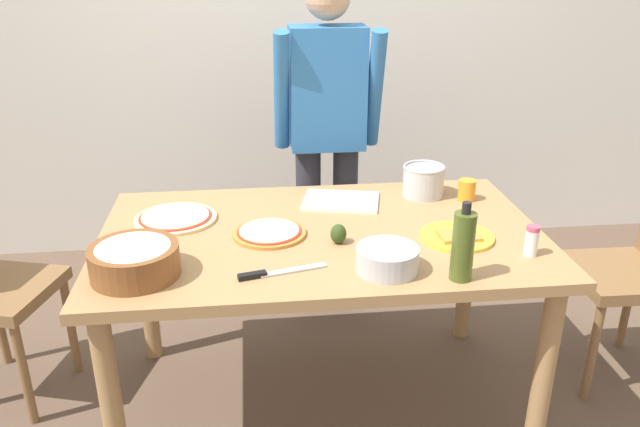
{
  "coord_description": "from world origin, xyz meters",
  "views": [
    {
      "loc": [
        -0.24,
        -2.08,
        1.71
      ],
      "look_at": [
        0.0,
        0.05,
        0.81
      ],
      "focal_mm": 35.42,
      "sensor_mm": 36.0,
      "label": 1
    }
  ],
  "objects_px": {
    "plate_with_slice": "(457,236)",
    "salt_shaker": "(532,241)",
    "pizza_raw_on_board": "(176,218)",
    "pizza_cooked_on_tray": "(269,232)",
    "steel_pot": "(423,180)",
    "cup_orange": "(467,190)",
    "person_cook": "(327,128)",
    "chef_knife": "(272,273)",
    "olive_oil_bottle": "(463,246)",
    "mixing_bowl_steel": "(387,259)",
    "avocado": "(338,234)",
    "cutting_board_white": "(341,201)",
    "dining_table": "(322,254)",
    "popcorn_bowl": "(134,258)"
  },
  "relations": [
    {
      "from": "dining_table",
      "to": "steel_pot",
      "type": "height_order",
      "value": "steel_pot"
    },
    {
      "from": "plate_with_slice",
      "to": "mixing_bowl_steel",
      "type": "height_order",
      "value": "mixing_bowl_steel"
    },
    {
      "from": "person_cook",
      "to": "chef_knife",
      "type": "bearing_deg",
      "value": -106.12
    },
    {
      "from": "salt_shaker",
      "to": "chef_knife",
      "type": "height_order",
      "value": "salt_shaker"
    },
    {
      "from": "pizza_raw_on_board",
      "to": "avocado",
      "type": "distance_m",
      "value": 0.64
    },
    {
      "from": "cutting_board_white",
      "to": "avocado",
      "type": "height_order",
      "value": "avocado"
    },
    {
      "from": "mixing_bowl_steel",
      "to": "olive_oil_bottle",
      "type": "distance_m",
      "value": 0.24
    },
    {
      "from": "cutting_board_white",
      "to": "dining_table",
      "type": "bearing_deg",
      "value": -112.09
    },
    {
      "from": "steel_pot",
      "to": "avocado",
      "type": "relative_size",
      "value": 2.48
    },
    {
      "from": "dining_table",
      "to": "cutting_board_white",
      "type": "height_order",
      "value": "cutting_board_white"
    },
    {
      "from": "chef_knife",
      "to": "avocado",
      "type": "height_order",
      "value": "avocado"
    },
    {
      "from": "steel_pot",
      "to": "cutting_board_white",
      "type": "distance_m",
      "value": 0.36
    },
    {
      "from": "mixing_bowl_steel",
      "to": "chef_knife",
      "type": "relative_size",
      "value": 0.7
    },
    {
      "from": "steel_pot",
      "to": "chef_knife",
      "type": "height_order",
      "value": "steel_pot"
    },
    {
      "from": "dining_table",
      "to": "popcorn_bowl",
      "type": "xyz_separation_m",
      "value": [
        -0.62,
        -0.27,
        0.15
      ]
    },
    {
      "from": "mixing_bowl_steel",
      "to": "salt_shaker",
      "type": "xyz_separation_m",
      "value": [
        0.5,
        0.05,
        0.01
      ]
    },
    {
      "from": "plate_with_slice",
      "to": "cup_orange",
      "type": "xyz_separation_m",
      "value": [
        0.15,
        0.36,
        0.03
      ]
    },
    {
      "from": "cup_orange",
      "to": "cutting_board_white",
      "type": "relative_size",
      "value": 0.28
    },
    {
      "from": "chef_knife",
      "to": "salt_shaker",
      "type": "bearing_deg",
      "value": 2.76
    },
    {
      "from": "olive_oil_bottle",
      "to": "chef_knife",
      "type": "bearing_deg",
      "value": 171.28
    },
    {
      "from": "dining_table",
      "to": "salt_shaker",
      "type": "distance_m",
      "value": 0.74
    },
    {
      "from": "pizza_raw_on_board",
      "to": "salt_shaker",
      "type": "height_order",
      "value": "salt_shaker"
    },
    {
      "from": "dining_table",
      "to": "pizza_raw_on_board",
      "type": "relative_size",
      "value": 5.16
    },
    {
      "from": "popcorn_bowl",
      "to": "steel_pot",
      "type": "distance_m",
      "value": 1.23
    },
    {
      "from": "person_cook",
      "to": "plate_with_slice",
      "type": "xyz_separation_m",
      "value": [
        0.36,
        -0.87,
        -0.17
      ]
    },
    {
      "from": "olive_oil_bottle",
      "to": "cup_orange",
      "type": "height_order",
      "value": "olive_oil_bottle"
    },
    {
      "from": "popcorn_bowl",
      "to": "salt_shaker",
      "type": "height_order",
      "value": "popcorn_bowl"
    },
    {
      "from": "chef_knife",
      "to": "steel_pot",
      "type": "bearing_deg",
      "value": 43.74
    },
    {
      "from": "steel_pot",
      "to": "pizza_cooked_on_tray",
      "type": "bearing_deg",
      "value": -153.59
    },
    {
      "from": "popcorn_bowl",
      "to": "chef_knife",
      "type": "bearing_deg",
      "value": -6.08
    },
    {
      "from": "pizza_raw_on_board",
      "to": "chef_knife",
      "type": "bearing_deg",
      "value": -54.27
    },
    {
      "from": "salt_shaker",
      "to": "plate_with_slice",
      "type": "bearing_deg",
      "value": 142.24
    },
    {
      "from": "plate_with_slice",
      "to": "salt_shaker",
      "type": "xyz_separation_m",
      "value": [
        0.2,
        -0.16,
        0.04
      ]
    },
    {
      "from": "pizza_raw_on_board",
      "to": "pizza_cooked_on_tray",
      "type": "distance_m",
      "value": 0.39
    },
    {
      "from": "dining_table",
      "to": "plate_with_slice",
      "type": "bearing_deg",
      "value": -13.55
    },
    {
      "from": "pizza_raw_on_board",
      "to": "mixing_bowl_steel",
      "type": "xyz_separation_m",
      "value": [
        0.71,
        -0.49,
        0.03
      ]
    },
    {
      "from": "pizza_cooked_on_tray",
      "to": "plate_with_slice",
      "type": "distance_m",
      "value": 0.67
    },
    {
      "from": "pizza_cooked_on_tray",
      "to": "cutting_board_white",
      "type": "bearing_deg",
      "value": 42.98
    },
    {
      "from": "person_cook",
      "to": "pizza_cooked_on_tray",
      "type": "distance_m",
      "value": 0.84
    },
    {
      "from": "person_cook",
      "to": "pizza_raw_on_board",
      "type": "xyz_separation_m",
      "value": [
        -0.65,
        -0.59,
        -0.17
      ]
    },
    {
      "from": "pizza_cooked_on_tray",
      "to": "olive_oil_bottle",
      "type": "xyz_separation_m",
      "value": [
        0.58,
        -0.39,
        0.1
      ]
    },
    {
      "from": "person_cook",
      "to": "avocado",
      "type": "relative_size",
      "value": 23.14
    },
    {
      "from": "pizza_cooked_on_tray",
      "to": "popcorn_bowl",
      "type": "relative_size",
      "value": 0.94
    },
    {
      "from": "olive_oil_bottle",
      "to": "salt_shaker",
      "type": "height_order",
      "value": "olive_oil_bottle"
    },
    {
      "from": "pizza_cooked_on_tray",
      "to": "steel_pot",
      "type": "xyz_separation_m",
      "value": [
        0.65,
        0.32,
        0.06
      ]
    },
    {
      "from": "popcorn_bowl",
      "to": "dining_table",
      "type": "bearing_deg",
      "value": 23.25
    },
    {
      "from": "plate_with_slice",
      "to": "steel_pot",
      "type": "relative_size",
      "value": 1.5
    },
    {
      "from": "person_cook",
      "to": "mixing_bowl_steel",
      "type": "bearing_deg",
      "value": -86.88
    },
    {
      "from": "plate_with_slice",
      "to": "olive_oil_bottle",
      "type": "relative_size",
      "value": 1.02
    },
    {
      "from": "plate_with_slice",
      "to": "cup_orange",
      "type": "bearing_deg",
      "value": 67.03
    }
  ]
}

